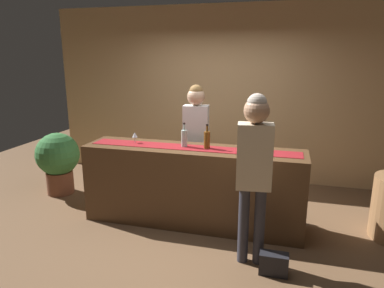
{
  "coord_description": "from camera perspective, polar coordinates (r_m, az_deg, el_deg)",
  "views": [
    {
      "loc": [
        1.09,
        -4.0,
        2.1
      ],
      "look_at": [
        -0.01,
        0.0,
        1.04
      ],
      "focal_mm": 32.82,
      "sensor_mm": 36.0,
      "label": 1
    }
  ],
  "objects": [
    {
      "name": "bar_counter",
      "position": [
        4.44,
        0.11,
        -6.86
      ],
      "size": [
        2.73,
        0.6,
        0.99
      ],
      "primitive_type": "cube",
      "color": "#543821",
      "rests_on": "ground"
    },
    {
      "name": "counter_runner_cloth",
      "position": [
        4.29,
        0.11,
        -0.62
      ],
      "size": [
        2.59,
        0.28,
        0.01
      ],
      "primitive_type": "cube",
      "color": "maroon",
      "rests_on": "bar_counter"
    },
    {
      "name": "potted_plant_tall",
      "position": [
        5.75,
        -20.94,
        -2.28
      ],
      "size": [
        0.65,
        0.65,
        0.96
      ],
      "color": "brown",
      "rests_on": "ground"
    },
    {
      "name": "handbag",
      "position": [
        3.72,
        13.14,
        -18.42
      ],
      "size": [
        0.28,
        0.14,
        0.22
      ],
      "primitive_type": "cube",
      "color": "black",
      "rests_on": "ground"
    },
    {
      "name": "customer_sipping",
      "position": [
        3.46,
        10.09,
        -2.8
      ],
      "size": [
        0.36,
        0.25,
        1.76
      ],
      "rotation": [
        0.0,
        0.0,
        0.11
      ],
      "color": "#33333D",
      "rests_on": "ground"
    },
    {
      "name": "back_wall",
      "position": [
        6.03,
        4.91,
        8.07
      ],
      "size": [
        6.0,
        0.12,
        2.9
      ],
      "primitive_type": "cube",
      "color": "tan",
      "rests_on": "ground"
    },
    {
      "name": "wine_bottle_clear",
      "position": [
        4.31,
        -1.27,
        0.99
      ],
      "size": [
        0.07,
        0.07,
        0.3
      ],
      "color": "#B2C6C1",
      "rests_on": "bar_counter"
    },
    {
      "name": "wine_glass_near_customer",
      "position": [
        4.17,
        11.44,
        0.14
      ],
      "size": [
        0.07,
        0.07,
        0.14
      ],
      "color": "silver",
      "rests_on": "bar_counter"
    },
    {
      "name": "wine_glass_mid_counter",
      "position": [
        4.56,
        -9.28,
        1.42
      ],
      "size": [
        0.07,
        0.07,
        0.14
      ],
      "color": "silver",
      "rests_on": "bar_counter"
    },
    {
      "name": "wine_bottle_amber",
      "position": [
        4.23,
        2.44,
        0.73
      ],
      "size": [
        0.07,
        0.07,
        0.3
      ],
      "color": "brown",
      "rests_on": "bar_counter"
    },
    {
      "name": "ground_plane",
      "position": [
        4.64,
        0.11,
        -12.58
      ],
      "size": [
        10.0,
        10.0,
        0.0
      ],
      "primitive_type": "plane",
      "color": "brown"
    },
    {
      "name": "bartender",
      "position": [
        4.84,
        0.64,
        1.93
      ],
      "size": [
        0.36,
        0.24,
        1.71
      ],
      "rotation": [
        0.0,
        0.0,
        3.24
      ],
      "color": "#26262B",
      "rests_on": "ground"
    }
  ]
}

